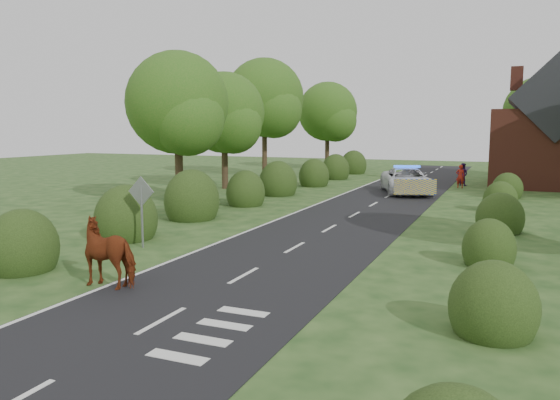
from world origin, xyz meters
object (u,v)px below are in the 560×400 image
at_px(pedestrian_purple, 463,174).
at_px(pedestrian_red, 460,176).
at_px(road_sign, 141,201).
at_px(police_van, 407,181).
at_px(cow, 112,257).

bearing_deg(pedestrian_purple, pedestrian_red, 110.71).
bearing_deg(pedestrian_purple, road_sign, 93.21).
relative_size(police_van, pedestrian_purple, 3.98).
height_order(cow, police_van, police_van).
bearing_deg(cow, police_van, 168.49).
xyz_separation_m(police_van, pedestrian_purple, (2.94, 6.53, -0.01)).
xyz_separation_m(road_sign, police_van, (5.75, 19.99, -0.82)).
distance_m(cow, pedestrian_red, 29.69).
distance_m(cow, pedestrian_purple, 31.35).
bearing_deg(road_sign, police_van, 73.95).
distance_m(cow, police_van, 24.39).
xyz_separation_m(road_sign, cow, (2.11, -4.12, -0.89)).
bearing_deg(cow, pedestrian_red, 164.31).
xyz_separation_m(cow, police_van, (3.65, 24.12, 0.07)).
bearing_deg(road_sign, cow, -62.94).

